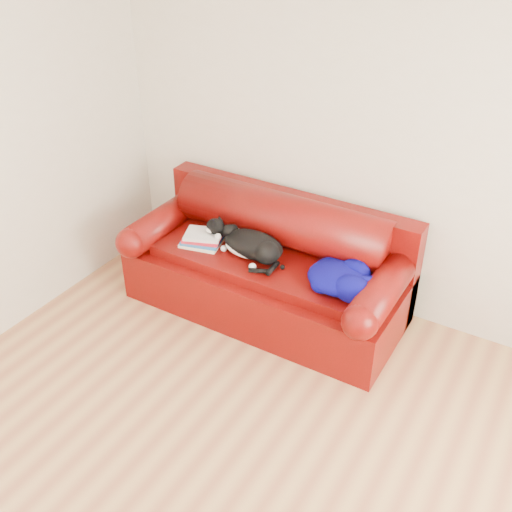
{
  "coord_description": "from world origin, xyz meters",
  "views": [
    {
      "loc": [
        1.15,
        -1.79,
        2.89
      ],
      "look_at": [
        -0.72,
        1.35,
        0.57
      ],
      "focal_mm": 42.0,
      "sensor_mm": 36.0,
      "label": 1
    }
  ],
  "objects_px": {
    "cat": "(252,245)",
    "blanket": "(341,277)",
    "book_stack": "(203,239)",
    "sofa_base": "(266,283)"
  },
  "relations": [
    {
      "from": "cat",
      "to": "blanket",
      "type": "xyz_separation_m",
      "value": [
        0.73,
        -0.01,
        -0.02
      ]
    },
    {
      "from": "book_stack",
      "to": "blanket",
      "type": "bearing_deg",
      "value": 1.49
    },
    {
      "from": "blanket",
      "to": "book_stack",
      "type": "bearing_deg",
      "value": -178.51
    },
    {
      "from": "sofa_base",
      "to": "cat",
      "type": "relative_size",
      "value": 3.22
    },
    {
      "from": "sofa_base",
      "to": "book_stack",
      "type": "bearing_deg",
      "value": -166.67
    },
    {
      "from": "sofa_base",
      "to": "cat",
      "type": "height_order",
      "value": "cat"
    },
    {
      "from": "sofa_base",
      "to": "book_stack",
      "type": "distance_m",
      "value": 0.59
    },
    {
      "from": "sofa_base",
      "to": "blanket",
      "type": "height_order",
      "value": "blanket"
    },
    {
      "from": "sofa_base",
      "to": "blanket",
      "type": "bearing_deg",
      "value": -7.68
    },
    {
      "from": "book_stack",
      "to": "blanket",
      "type": "distance_m",
      "value": 1.14
    }
  ]
}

